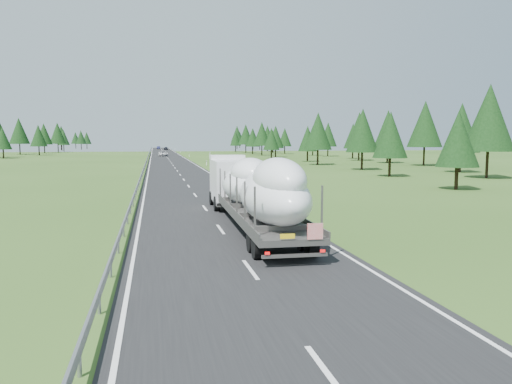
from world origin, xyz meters
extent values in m
plane|color=#2D4B19|center=(0.00, 0.00, 0.00)|extent=(400.00, 400.00, 0.00)
cube|color=black|center=(0.00, 100.00, 0.01)|extent=(10.00, 400.00, 0.02)
cube|color=slate|center=(-5.30, 100.00, 0.60)|extent=(0.08, 400.00, 0.32)
cylinder|color=slate|center=(-5.30, 0.00, 0.30)|extent=(0.10, 0.10, 0.60)
cube|color=silver|center=(6.50, 30.00, 0.50)|extent=(0.12, 0.07, 1.00)
cube|color=black|center=(6.50, 30.00, 0.82)|extent=(0.13, 0.08, 0.12)
cube|color=silver|center=(6.50, 80.00, 0.50)|extent=(0.12, 0.07, 1.00)
cube|color=black|center=(6.50, 80.00, 0.82)|extent=(0.13, 0.08, 0.12)
cube|color=silver|center=(6.50, 130.00, 0.50)|extent=(0.12, 0.07, 1.00)
cube|color=black|center=(6.50, 130.00, 0.82)|extent=(0.13, 0.08, 0.12)
cube|color=silver|center=(6.50, 180.00, 0.50)|extent=(0.12, 0.07, 1.00)
cube|color=black|center=(6.50, 180.00, 0.82)|extent=(0.13, 0.08, 0.12)
cube|color=silver|center=(6.50, 230.00, 0.50)|extent=(0.12, 0.07, 1.00)
cube|color=black|center=(6.50, 230.00, 0.82)|extent=(0.13, 0.08, 0.12)
cube|color=silver|center=(6.50, 280.00, 0.50)|extent=(0.12, 0.07, 1.00)
cube|color=black|center=(6.50, 280.00, 0.82)|extent=(0.13, 0.08, 0.12)
cube|color=silver|center=(6.50, 330.00, 0.50)|extent=(0.12, 0.07, 1.00)
cube|color=black|center=(6.50, 330.00, 0.82)|extent=(0.13, 0.08, 0.12)
cylinder|color=slate|center=(7.20, 80.00, 1.00)|extent=(0.08, 0.08, 2.00)
cube|color=silver|center=(7.20, 80.00, 2.00)|extent=(0.05, 0.90, 1.20)
cylinder|color=black|center=(39.53, 39.64, 2.11)|extent=(0.36, 0.36, 4.22)
cone|color=black|center=(39.53, 39.64, 7.97)|extent=(6.57, 6.57, 8.79)
cylinder|color=black|center=(43.26, 51.17, 1.84)|extent=(0.36, 0.36, 3.67)
cone|color=black|center=(43.26, 51.17, 6.94)|extent=(5.71, 5.71, 7.65)
cylinder|color=black|center=(48.18, 70.41, 2.15)|extent=(0.36, 0.36, 4.30)
cone|color=black|center=(48.18, 70.41, 8.12)|extent=(6.69, 6.69, 8.96)
cylinder|color=black|center=(46.39, 82.48, 1.96)|extent=(0.36, 0.36, 3.92)
cone|color=black|center=(46.39, 82.48, 7.40)|extent=(6.09, 6.09, 8.16)
cylinder|color=black|center=(45.36, 95.63, 2.01)|extent=(0.36, 0.36, 4.01)
cone|color=black|center=(45.36, 95.63, 7.58)|extent=(6.24, 6.24, 8.36)
cylinder|color=black|center=(48.92, 108.11, 1.61)|extent=(0.36, 0.36, 3.21)
cone|color=black|center=(48.92, 108.11, 6.07)|extent=(5.00, 5.00, 6.69)
cylinder|color=black|center=(48.54, 126.77, 1.76)|extent=(0.36, 0.36, 3.52)
cone|color=black|center=(48.54, 126.77, 6.64)|extent=(5.47, 5.47, 7.32)
cylinder|color=black|center=(46.43, 135.20, 1.63)|extent=(0.36, 0.36, 3.26)
cone|color=black|center=(46.43, 135.20, 6.16)|extent=(5.07, 5.07, 6.79)
cylinder|color=black|center=(42.32, 154.97, 1.58)|extent=(0.36, 0.36, 3.16)
cone|color=black|center=(42.32, 154.97, 5.97)|extent=(4.92, 4.92, 6.59)
cylinder|color=black|center=(40.42, 165.15, 1.44)|extent=(0.36, 0.36, 2.88)
cone|color=black|center=(40.42, 165.15, 5.45)|extent=(4.49, 4.49, 6.01)
cylinder|color=black|center=(44.18, 181.88, 1.55)|extent=(0.36, 0.36, 3.09)
cone|color=black|center=(44.18, 181.88, 5.84)|extent=(4.81, 4.81, 6.45)
cylinder|color=black|center=(45.23, 195.62, 1.92)|extent=(0.36, 0.36, 3.84)
cone|color=black|center=(45.23, 195.62, 7.25)|extent=(5.97, 5.97, 8.00)
cylinder|color=black|center=(48.39, 208.45, 1.64)|extent=(0.36, 0.36, 3.28)
cone|color=black|center=(48.39, 208.45, 6.20)|extent=(5.11, 5.11, 6.84)
cylinder|color=black|center=(47.74, 223.86, 1.82)|extent=(0.36, 0.36, 3.63)
cone|color=black|center=(47.74, 223.86, 6.87)|extent=(5.65, 5.65, 7.57)
cylinder|color=black|center=(46.38, 234.03, 1.82)|extent=(0.36, 0.36, 3.63)
cone|color=black|center=(46.38, 234.03, 6.86)|extent=(5.65, 5.65, 7.57)
cylinder|color=black|center=(40.20, 247.26, 2.14)|extent=(0.36, 0.36, 4.28)
cone|color=black|center=(40.20, 247.26, 8.09)|extent=(6.67, 6.67, 8.93)
cylinder|color=black|center=(42.98, 264.43, 1.75)|extent=(0.36, 0.36, 3.50)
cone|color=black|center=(42.98, 264.43, 6.61)|extent=(5.45, 5.45, 7.29)
cylinder|color=black|center=(47.05, 278.91, 1.70)|extent=(0.36, 0.36, 3.40)
cone|color=black|center=(47.05, 278.91, 6.42)|extent=(5.29, 5.29, 7.09)
cylinder|color=black|center=(26.70, 26.93, 1.38)|extent=(0.36, 0.36, 2.75)
cone|color=black|center=(26.70, 26.93, 5.20)|extent=(4.28, 4.28, 5.73)
cylinder|color=black|center=(28.37, 45.17, 1.53)|extent=(0.36, 0.36, 3.06)
cone|color=black|center=(28.37, 45.17, 5.77)|extent=(4.76, 4.76, 6.37)
cylinder|color=black|center=(30.93, 60.50, 1.76)|extent=(0.36, 0.36, 3.52)
cone|color=black|center=(30.93, 60.50, 6.65)|extent=(5.47, 5.47, 7.33)
cylinder|color=black|center=(28.87, 77.83, 1.80)|extent=(0.36, 0.36, 3.61)
cone|color=black|center=(28.87, 77.83, 6.82)|extent=(5.61, 5.61, 7.52)
cylinder|color=black|center=(31.38, 92.77, 1.42)|extent=(0.36, 0.36, 2.83)
cone|color=black|center=(31.38, 92.77, 5.35)|extent=(4.41, 4.41, 5.90)
cylinder|color=black|center=(26.75, 109.84, 1.40)|extent=(0.36, 0.36, 2.80)
cone|color=black|center=(26.75, 109.84, 5.29)|extent=(4.36, 4.36, 5.84)
cylinder|color=black|center=(30.85, 121.90, 1.57)|extent=(0.36, 0.36, 3.13)
cone|color=black|center=(30.85, 121.90, 5.92)|extent=(4.87, 4.87, 6.53)
cylinder|color=black|center=(30.57, 139.44, 1.84)|extent=(0.36, 0.36, 3.68)
cone|color=black|center=(30.57, 139.44, 6.94)|extent=(5.72, 5.72, 7.66)
cylinder|color=black|center=(30.52, 154.74, 1.55)|extent=(0.36, 0.36, 3.09)
cone|color=black|center=(30.52, 154.74, 5.84)|extent=(4.81, 4.81, 6.44)
cylinder|color=black|center=(30.97, 170.63, 1.87)|extent=(0.36, 0.36, 3.75)
cone|color=black|center=(30.97, 170.63, 7.08)|extent=(5.83, 5.83, 7.80)
cylinder|color=black|center=(29.55, 186.38, 1.49)|extent=(0.36, 0.36, 2.98)
cone|color=black|center=(29.55, 186.38, 5.64)|extent=(4.64, 4.64, 6.22)
cylinder|color=black|center=(-43.54, 126.77, 1.45)|extent=(0.36, 0.36, 2.90)
cone|color=black|center=(-43.54, 126.77, 5.48)|extent=(4.51, 4.51, 6.04)
cylinder|color=black|center=(-40.44, 154.97, 1.69)|extent=(0.36, 0.36, 3.39)
cone|color=black|center=(-40.44, 154.97, 6.40)|extent=(5.27, 5.27, 7.06)
cylinder|color=black|center=(-48.74, 165.15, 2.13)|extent=(0.36, 0.36, 4.27)
cone|color=black|center=(-48.74, 165.15, 8.06)|extent=(6.64, 6.64, 8.89)
cylinder|color=black|center=(-44.18, 181.88, 1.91)|extent=(0.36, 0.36, 3.82)
cone|color=black|center=(-44.18, 181.88, 7.22)|extent=(5.95, 5.95, 7.96)
cylinder|color=black|center=(-41.77, 195.62, 2.04)|extent=(0.36, 0.36, 4.08)
cone|color=black|center=(-41.77, 195.62, 7.70)|extent=(6.34, 6.34, 8.49)
cylinder|color=black|center=(-41.71, 208.45, 1.62)|extent=(0.36, 0.36, 3.24)
cone|color=black|center=(-41.71, 208.45, 6.13)|extent=(5.05, 5.05, 6.76)
cylinder|color=black|center=(-45.16, 223.86, 1.95)|extent=(0.36, 0.36, 3.91)
cone|color=black|center=(-45.16, 223.86, 7.38)|extent=(6.08, 6.08, 8.14)
cylinder|color=black|center=(-47.14, 234.03, 1.77)|extent=(0.36, 0.36, 3.54)
cone|color=black|center=(-47.14, 234.03, 6.69)|extent=(5.51, 5.51, 7.38)
cylinder|color=black|center=(-39.82, 247.26, 1.67)|extent=(0.36, 0.36, 3.34)
cone|color=black|center=(-39.82, 247.26, 6.32)|extent=(5.20, 5.20, 6.97)
cylinder|color=black|center=(-39.22, 264.43, 1.57)|extent=(0.36, 0.36, 3.13)
cone|color=black|center=(-39.22, 264.43, 5.91)|extent=(4.87, 4.87, 6.52)
cylinder|color=black|center=(-47.09, 278.91, 1.60)|extent=(0.36, 0.36, 3.20)
cone|color=black|center=(-47.09, 278.91, 6.05)|extent=(4.98, 4.98, 6.67)
cube|color=silver|center=(1.97, 17.84, 2.06)|extent=(2.82, 5.47, 3.04)
cube|color=black|center=(1.97, 20.61, 2.60)|extent=(2.49, 0.14, 1.52)
cube|color=silver|center=(1.97, 20.23, 3.74)|extent=(2.74, 1.36, 0.33)
cube|color=#5F5C59|center=(1.97, 16.76, 0.60)|extent=(2.78, 3.31, 0.27)
cylinder|color=black|center=(0.72, 19.79, 0.54)|extent=(0.40, 1.09, 1.08)
cylinder|color=black|center=(3.22, 19.79, 0.54)|extent=(0.40, 1.09, 1.08)
cylinder|color=black|center=(0.72, 16.32, 0.54)|extent=(0.40, 1.09, 1.08)
cylinder|color=black|center=(3.22, 16.32, 0.54)|extent=(0.40, 1.09, 1.08)
cube|color=#5F5C59|center=(1.97, 7.54, 1.00)|extent=(3.23, 15.24, 0.28)
cube|color=#5F5C59|center=(0.53, 7.54, 1.27)|extent=(0.37, 15.18, 0.26)
cube|color=#5F5C59|center=(3.41, 7.54, 1.27)|extent=(0.37, 15.18, 0.26)
cube|color=#5F5C59|center=(0.53, 1.04, 2.17)|extent=(0.08, 0.08, 2.06)
cube|color=#5F5C59|center=(3.41, 1.04, 2.17)|extent=(0.08, 0.08, 2.06)
cube|color=#5F5C59|center=(0.53, 3.64, 2.17)|extent=(0.08, 0.08, 2.06)
cube|color=#5F5C59|center=(3.41, 3.64, 2.17)|extent=(0.08, 0.08, 2.06)
cube|color=#5F5C59|center=(0.53, 6.24, 2.17)|extent=(0.08, 0.08, 2.06)
cube|color=#5F5C59|center=(3.41, 6.24, 2.17)|extent=(0.08, 0.08, 2.06)
cube|color=#5F5C59|center=(0.53, 8.84, 2.17)|extent=(0.08, 0.08, 2.06)
cube|color=#5F5C59|center=(3.41, 8.84, 2.17)|extent=(0.08, 0.08, 2.06)
cube|color=#5F5C59|center=(0.53, 11.44, 2.17)|extent=(0.08, 0.08, 2.06)
cube|color=#5F5C59|center=(3.41, 11.44, 2.17)|extent=(0.08, 0.08, 2.06)
cube|color=#5F5C59|center=(0.53, 14.05, 2.17)|extent=(0.08, 0.08, 2.06)
cube|color=#5F5C59|center=(3.41, 14.05, 2.17)|extent=(0.08, 0.08, 2.06)
cylinder|color=black|center=(0.78, 1.69, 0.54)|extent=(0.46, 1.09, 1.08)
cylinder|color=black|center=(3.16, 1.69, 0.54)|extent=(0.46, 1.09, 1.08)
cylinder|color=black|center=(0.78, 2.99, 0.54)|extent=(0.46, 1.09, 1.08)
cylinder|color=black|center=(3.16, 2.99, 0.54)|extent=(0.46, 1.09, 1.08)
cube|color=#5F5C59|center=(1.97, 0.01, 0.49)|extent=(2.71, 0.18, 0.13)
cube|color=red|center=(2.78, -0.07, 1.46)|extent=(0.65, 0.06, 0.65)
cube|color=yellow|center=(1.65, -0.07, 1.30)|extent=(0.60, 0.06, 0.20)
cube|color=red|center=(0.83, -0.07, 0.65)|extent=(0.20, 0.07, 0.11)
cube|color=red|center=(3.11, -0.07, 0.65)|extent=(0.20, 0.07, 0.11)
ellipsoid|color=white|center=(1.97, 4.07, 2.41)|extent=(3.07, 8.28, 2.54)
ellipsoid|color=white|center=(1.97, 3.04, 3.29)|extent=(2.32, 5.25, 2.03)
ellipsoid|color=white|center=(1.97, 11.44, 2.30)|extent=(3.23, 6.75, 2.31)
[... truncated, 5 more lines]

